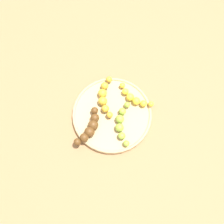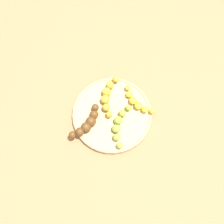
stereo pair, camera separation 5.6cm
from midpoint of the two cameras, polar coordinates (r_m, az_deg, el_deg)
ground_plane at (r=0.92m, az=-1.75°, el=-0.94°), size 2.40×2.40×0.00m
fruit_bowl at (r=0.91m, az=-1.78°, el=-0.70°), size 0.28×0.28×0.02m
banana_spotted at (r=0.91m, az=-3.47°, el=3.19°), size 0.12×0.12×0.03m
banana_overripe at (r=0.87m, az=-6.81°, el=-3.68°), size 0.14×0.07×0.04m
banana_green at (r=0.87m, az=0.31°, el=-2.74°), size 0.13×0.11×0.03m
banana_yellow at (r=0.91m, az=3.20°, el=3.03°), size 0.05×0.14×0.03m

